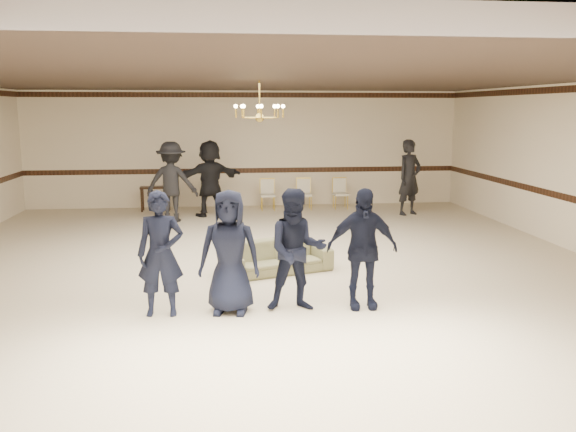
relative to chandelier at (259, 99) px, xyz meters
name	(u,v)px	position (x,y,z in m)	size (l,w,h in m)	color
room	(264,177)	(0.00, -1.00, -1.28)	(12.01, 14.01, 3.21)	beige
chair_rail	(246,171)	(0.00, 5.99, -1.88)	(12.00, 0.02, 0.14)	#321A0F
crown_molding	(245,95)	(0.00, 5.99, 0.21)	(12.00, 0.02, 0.14)	#321A0F
chandelier	(259,99)	(0.00, 0.00, 0.00)	(0.94, 0.94, 0.89)	#B19138
boy_a	(161,254)	(-1.52, -3.00, -2.04)	(0.61, 0.40, 1.67)	black
boy_b	(229,252)	(-0.62, -3.00, -2.04)	(0.81, 0.53, 1.67)	black
boy_c	(297,250)	(0.28, -3.00, -2.04)	(0.81, 0.63, 1.67)	black
boy_d	(362,248)	(1.18, -3.00, -2.04)	(0.98, 0.41, 1.67)	black
settee	(276,257)	(0.19, -1.06, -2.61)	(1.83, 0.71, 0.53)	#838257
adult_left	(172,182)	(-1.88, 3.78, -1.91)	(1.25, 0.72, 1.94)	black
adult_mid	(210,178)	(-0.98, 4.48, -1.91)	(1.80, 0.57, 1.94)	black
adult_right	(409,177)	(4.12, 4.08, -1.91)	(0.71, 0.46, 1.94)	black
banquet_chair_left	(268,195)	(0.55, 5.19, -2.46)	(0.40, 0.40, 0.83)	beige
banquet_chair_mid	(304,194)	(1.55, 5.19, -2.46)	(0.40, 0.40, 0.83)	beige
banquet_chair_right	(341,194)	(2.55, 5.19, -2.46)	(0.40, 0.40, 0.83)	beige
console_table	(156,199)	(-2.45, 5.39, -2.55)	(0.79, 0.33, 0.66)	black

